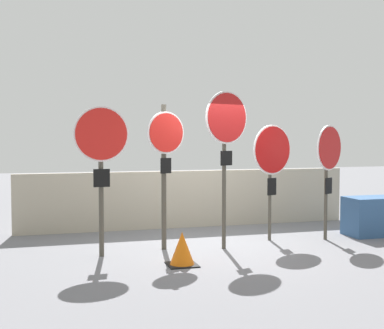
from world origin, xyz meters
name	(u,v)px	position (x,y,z in m)	size (l,w,h in m)	color
ground_plane	(218,245)	(0.00, 0.00, 0.00)	(40.00, 40.00, 0.00)	slate
fence_back	(189,199)	(0.00, 1.96, 0.61)	(7.21, 0.12, 1.21)	#A89E89
stop_sign_0	(101,150)	(-2.11, -0.36, 1.74)	(0.89, 0.16, 2.44)	#474238
stop_sign_1	(165,153)	(-1.00, -0.11, 1.67)	(0.69, 0.27, 2.50)	#474238
stop_sign_2	(226,133)	(0.02, -0.35, 2.01)	(0.85, 0.35, 2.72)	#474238
stop_sign_3	(272,157)	(1.09, 0.12, 1.57)	(0.88, 0.34, 2.16)	#474238
stop_sign_4	(329,157)	(2.14, -0.11, 1.57)	(0.74, 0.45, 2.16)	#474238
traffic_cone_0	(182,249)	(-1.01, -1.26, 0.25)	(0.45, 0.45, 0.51)	black
storage_crate	(373,216)	(3.24, 0.06, 0.38)	(1.07, 0.66, 0.76)	#335684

